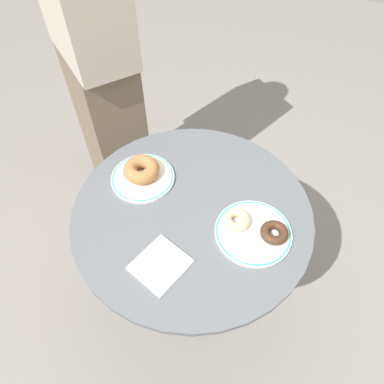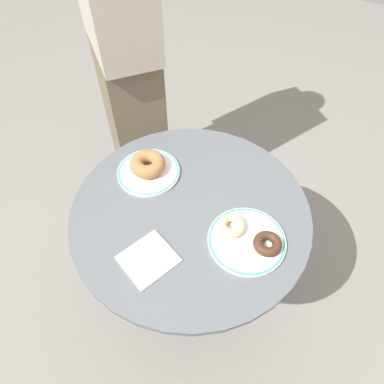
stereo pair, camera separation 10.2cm
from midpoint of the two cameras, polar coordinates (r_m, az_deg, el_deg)
ground_plane at (r=1.67m, az=1.65°, el=-17.26°), size 7.00×7.00×0.02m
cafe_table at (r=1.20m, az=2.22°, el=-8.38°), size 0.72×0.72×0.70m
plate_left at (r=1.13m, az=-4.55°, el=3.13°), size 0.20×0.20×0.01m
plate_right at (r=0.99m, az=11.89°, el=-7.96°), size 0.22×0.22×0.01m
donut_cinnamon at (r=1.11m, az=-4.67°, el=4.46°), size 0.15×0.15×0.04m
donut_chocolate at (r=0.98m, az=15.13°, el=-8.51°), size 0.10×0.10×0.03m
donut_glazed at (r=0.99m, az=9.40°, el=-5.68°), size 0.11×0.11×0.03m
paper_napkin at (r=0.95m, az=-4.07°, el=-11.10°), size 0.16×0.17×0.01m
person_figure at (r=1.48m, az=-9.20°, el=22.33°), size 0.45×0.42×1.69m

